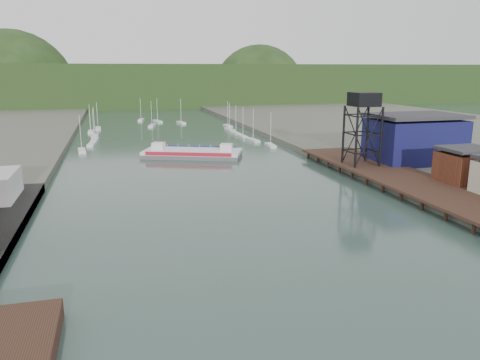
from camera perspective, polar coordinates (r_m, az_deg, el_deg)
ground at (r=45.66m, az=11.31°, el=-17.33°), size 600.00×600.00×0.00m
east_pier at (r=99.42m, az=19.10°, el=0.31°), size 14.00×70.00×2.45m
lift_tower at (r=107.32m, az=14.87°, el=8.95°), size 6.50×6.50×16.00m
blue_shed at (r=117.98m, az=20.49°, el=4.72°), size 20.50×14.50×11.30m
marina_sailboats at (r=175.78m, az=-9.05°, el=5.78°), size 57.71×92.65×0.90m
distant_hills at (r=336.76m, az=-12.92°, el=10.89°), size 500.00×120.00×80.00m
chain_ferry at (r=126.78m, az=-5.83°, el=3.30°), size 27.86×19.24×3.72m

